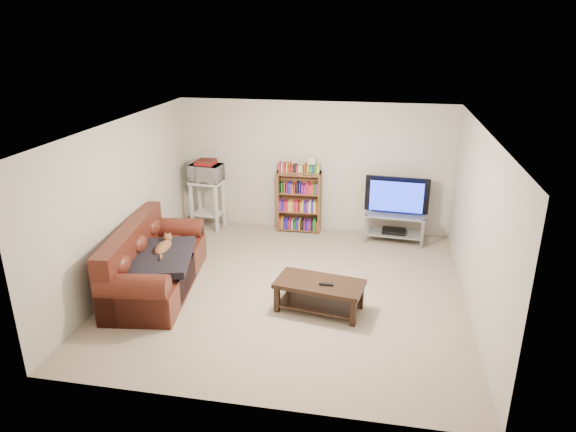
% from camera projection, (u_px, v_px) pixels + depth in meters
% --- Properties ---
extents(floor, '(5.00, 5.00, 0.00)m').
position_uv_depth(floor, '(290.00, 289.00, 7.55)').
color(floor, tan).
rests_on(floor, ground).
extents(ceiling, '(5.00, 5.00, 0.00)m').
position_uv_depth(ceiling, '(290.00, 127.00, 6.71)').
color(ceiling, white).
rests_on(ceiling, ground).
extents(wall_back, '(5.00, 0.00, 5.00)m').
position_uv_depth(wall_back, '(314.00, 167.00, 9.43)').
color(wall_back, beige).
rests_on(wall_back, ground).
extents(wall_front, '(5.00, 0.00, 5.00)m').
position_uv_depth(wall_front, '(243.00, 302.00, 4.82)').
color(wall_front, beige).
rests_on(wall_front, ground).
extents(wall_left, '(0.00, 5.00, 5.00)m').
position_uv_depth(wall_left, '(123.00, 202.00, 7.55)').
color(wall_left, beige).
rests_on(wall_left, ground).
extents(wall_right, '(0.00, 5.00, 5.00)m').
position_uv_depth(wall_right, '(478.00, 225.00, 6.70)').
color(wall_right, beige).
rests_on(wall_right, ground).
extents(sofa, '(1.26, 2.36, 0.96)m').
position_uv_depth(sofa, '(151.00, 267.00, 7.50)').
color(sofa, '#511E15').
rests_on(sofa, floor).
extents(blanket, '(1.09, 1.29, 0.19)m').
position_uv_depth(blanket, '(160.00, 257.00, 7.27)').
color(blanket, black).
rests_on(blanket, sofa).
extents(cat, '(0.32, 0.64, 0.18)m').
position_uv_depth(cat, '(163.00, 248.00, 7.44)').
color(cat, brown).
rests_on(cat, sofa).
extents(coffee_table, '(1.25, 0.77, 0.42)m').
position_uv_depth(coffee_table, '(319.00, 290.00, 6.90)').
color(coffee_table, black).
rests_on(coffee_table, floor).
extents(remote, '(0.19, 0.06, 0.02)m').
position_uv_depth(remote, '(326.00, 284.00, 6.77)').
color(remote, black).
rests_on(remote, coffee_table).
extents(tv_stand, '(1.07, 0.54, 0.52)m').
position_uv_depth(tv_stand, '(395.00, 223.00, 9.13)').
color(tv_stand, '#999EA3').
rests_on(tv_stand, floor).
extents(television, '(1.13, 0.23, 0.64)m').
position_uv_depth(television, '(397.00, 196.00, 8.96)').
color(television, black).
rests_on(television, tv_stand).
extents(dvd_player, '(0.44, 0.32, 0.06)m').
position_uv_depth(dvd_player, '(394.00, 231.00, 9.18)').
color(dvd_player, black).
rests_on(dvd_player, tv_stand).
extents(bookshelf, '(0.81, 0.26, 1.16)m').
position_uv_depth(bookshelf, '(299.00, 201.00, 9.50)').
color(bookshelf, brown).
rests_on(bookshelf, floor).
extents(shelf_clutter, '(0.59, 0.19, 0.28)m').
position_uv_depth(shelf_clutter, '(305.00, 166.00, 9.26)').
color(shelf_clutter, silver).
rests_on(shelf_clutter, bookshelf).
extents(microwave_stand, '(0.62, 0.48, 0.93)m').
position_uv_depth(microwave_stand, '(208.00, 198.00, 9.64)').
color(microwave_stand, silver).
rests_on(microwave_stand, floor).
extents(microwave, '(0.61, 0.45, 0.32)m').
position_uv_depth(microwave, '(206.00, 173.00, 9.46)').
color(microwave, silver).
rests_on(microwave, microwave_stand).
extents(game_boxes, '(0.37, 0.33, 0.05)m').
position_uv_depth(game_boxes, '(206.00, 163.00, 9.40)').
color(game_boxes, maroon).
rests_on(game_boxes, microwave).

